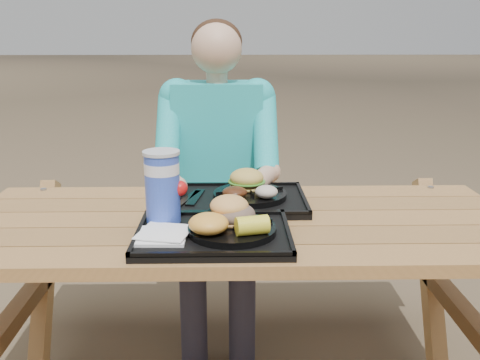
{
  "coord_description": "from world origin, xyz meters",
  "views": [
    {
      "loc": [
        -0.03,
        -1.64,
        1.34
      ],
      "look_at": [
        0.0,
        0.0,
        0.88
      ],
      "focal_mm": 40.0,
      "sensor_mm": 36.0,
      "label": 1
    }
  ],
  "objects": [
    {
      "name": "picnic_table",
      "position": [
        0.0,
        0.0,
        0.38
      ],
      "size": [
        1.8,
        1.49,
        0.75
      ],
      "primitive_type": null,
      "color": "#999999",
      "rests_on": "ground"
    },
    {
      "name": "tray_near",
      "position": [
        -0.08,
        -0.18,
        0.76
      ],
      "size": [
        0.45,
        0.35,
        0.02
      ],
      "primitive_type": "cube",
      "color": "black",
      "rests_on": "picnic_table"
    },
    {
      "name": "tray_far",
      "position": [
        0.01,
        0.15,
        0.76
      ],
      "size": [
        0.45,
        0.35,
        0.02
      ],
      "primitive_type": "cube",
      "color": "black",
      "rests_on": "picnic_table"
    },
    {
      "name": "plate_near",
      "position": [
        -0.03,
        -0.18,
        0.78
      ],
      "size": [
        0.26,
        0.26,
        0.02
      ],
      "primitive_type": "cylinder",
      "color": "black",
      "rests_on": "tray_near"
    },
    {
      "name": "plate_far",
      "position": [
        0.04,
        0.16,
        0.78
      ],
      "size": [
        0.26,
        0.26,
        0.02
      ],
      "primitive_type": "cylinder",
      "color": "black",
      "rests_on": "tray_far"
    },
    {
      "name": "napkin_stack",
      "position": [
        -0.23,
        -0.21,
        0.78
      ],
      "size": [
        0.15,
        0.15,
        0.02
      ],
      "primitive_type": "cube",
      "rotation": [
        0.0,
        0.0,
        -0.02
      ],
      "color": "white",
      "rests_on": "tray_near"
    },
    {
      "name": "soda_cup",
      "position": [
        -0.24,
        -0.08,
        0.88
      ],
      "size": [
        0.11,
        0.11,
        0.21
      ],
      "primitive_type": "cylinder",
      "color": "#1838B6",
      "rests_on": "tray_near"
    },
    {
      "name": "condiment_bbq",
      "position": [
        -0.08,
        -0.05,
        0.78
      ],
      "size": [
        0.05,
        0.05,
        0.03
      ],
      "primitive_type": "cylinder",
      "color": "#310705",
      "rests_on": "tray_near"
    },
    {
      "name": "condiment_mustard",
      "position": [
        -0.02,
        -0.06,
        0.78
      ],
      "size": [
        0.05,
        0.05,
        0.03
      ],
      "primitive_type": "cylinder",
      "color": "yellow",
      "rests_on": "tray_near"
    },
    {
      "name": "sandwich",
      "position": [
        -0.02,
        -0.15,
        0.85
      ],
      "size": [
        0.12,
        0.12,
        0.13
      ],
      "primitive_type": null,
      "color": "#EAA252",
      "rests_on": "plate_near"
    },
    {
      "name": "mac_cheese",
      "position": [
        -0.09,
        -0.23,
        0.82
      ],
      "size": [
        0.11,
        0.11,
        0.06
      ],
      "primitive_type": "ellipsoid",
      "color": "#F1AE3F",
      "rests_on": "plate_near"
    },
    {
      "name": "corn_cob",
      "position": [
        0.03,
        -0.24,
        0.82
      ],
      "size": [
        0.11,
        0.11,
        0.05
      ],
      "primitive_type": null,
      "rotation": [
        0.0,
        0.0,
        0.23
      ],
      "color": "#FFEF35",
      "rests_on": "plate_near"
    },
    {
      "name": "cutlery_far",
      "position": [
        -0.15,
        0.16,
        0.77
      ],
      "size": [
        0.06,
        0.19,
        0.01
      ],
      "primitive_type": "cube",
      "rotation": [
        0.0,
        0.0,
        -0.16
      ],
      "color": "black",
      "rests_on": "tray_far"
    },
    {
      "name": "burger",
      "position": [
        0.03,
        0.21,
        0.85
      ],
      "size": [
        0.13,
        0.13,
        0.11
      ],
      "primitive_type": null,
      "color": "gold",
      "rests_on": "plate_far"
    },
    {
      "name": "baked_beans",
      "position": [
        -0.02,
        0.1,
        0.81
      ],
      "size": [
        0.09,
        0.09,
        0.04
      ],
      "primitive_type": "ellipsoid",
      "color": "#47200E",
      "rests_on": "plate_far"
    },
    {
      "name": "potato_salad",
      "position": [
        0.09,
        0.09,
        0.81
      ],
      "size": [
        0.08,
        0.08,
        0.04
      ],
      "primitive_type": "ellipsoid",
      "color": "beige",
      "rests_on": "plate_far"
    },
    {
      "name": "diner",
      "position": [
        -0.09,
        0.63,
        0.64
      ],
      "size": [
        0.48,
        0.84,
        1.28
      ],
      "primitive_type": null,
      "color": "teal",
      "rests_on": "ground"
    }
  ]
}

